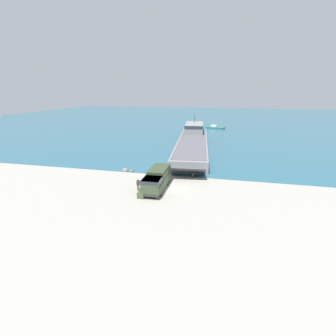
% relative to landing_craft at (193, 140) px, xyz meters
% --- Properties ---
extents(ground_plane, '(240.00, 240.00, 0.00)m').
position_rel_landing_craft_xyz_m(ground_plane, '(1.29, -30.06, -1.69)').
color(ground_plane, '#9E998E').
extents(water_surface, '(240.00, 180.00, 0.01)m').
position_rel_landing_craft_xyz_m(water_surface, '(1.29, 65.83, -1.69)').
color(water_surface, '#285B70').
rests_on(water_surface, ground_plane).
extents(landing_craft, '(11.22, 43.58, 7.16)m').
position_rel_landing_craft_xyz_m(landing_craft, '(0.00, 0.00, 0.00)').
color(landing_craft, gray).
rests_on(landing_craft, ground_plane).
extents(military_truck, '(2.80, 8.28, 2.87)m').
position_rel_landing_craft_xyz_m(military_truck, '(-0.89, -30.80, -0.15)').
color(military_truck, '#3D4C33').
rests_on(military_truck, ground_plane).
extents(soldier_on_ramp, '(0.50, 0.44, 1.77)m').
position_rel_landing_craft_xyz_m(soldier_on_ramp, '(-3.36, -32.00, -0.67)').
color(soldier_on_ramp, '#4C4738').
rests_on(soldier_on_ramp, ground_plane).
extents(moored_boat_a, '(7.42, 4.64, 1.28)m').
position_rel_landing_craft_xyz_m(moored_boat_a, '(3.47, 35.24, -1.27)').
color(moored_boat_a, '#2D7060').
rests_on(moored_boat_a, ground_plane).
extents(mooring_bollard, '(0.35, 0.35, 0.86)m').
position_rel_landing_craft_xyz_m(mooring_bollard, '(3.54, -24.62, -1.23)').
color(mooring_bollard, '#333338').
rests_on(mooring_bollard, ground_plane).
extents(cargo_crate, '(0.95, 1.11, 0.89)m').
position_rel_landing_craft_xyz_m(cargo_crate, '(-2.08, -34.46, -1.25)').
color(cargo_crate, '#475638').
rests_on(cargo_crate, ground_plane).
extents(shoreline_rock_a, '(1.15, 1.15, 1.15)m').
position_rel_landing_craft_xyz_m(shoreline_rock_a, '(-8.87, -23.45, -1.69)').
color(shoreline_rock_a, gray).
rests_on(shoreline_rock_a, ground_plane).
extents(shoreline_rock_b, '(0.86, 0.86, 0.86)m').
position_rel_landing_craft_xyz_m(shoreline_rock_b, '(-7.64, -23.51, -1.69)').
color(shoreline_rock_b, '#66605B').
rests_on(shoreline_rock_b, ground_plane).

